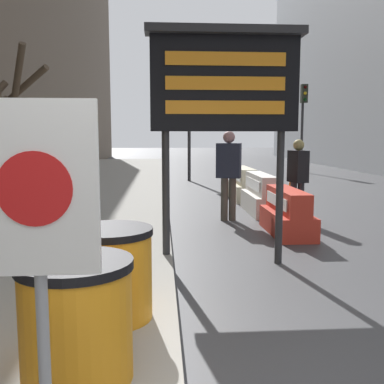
{
  "coord_description": "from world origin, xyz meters",
  "views": [
    {
      "loc": [
        -0.14,
        -2.2,
        1.74
      ],
      "look_at": [
        0.3,
        4.16,
        0.93
      ],
      "focal_mm": 42.0,
      "sensor_mm": 36.0,
      "label": 1
    }
  ],
  "objects": [
    {
      "name": "traffic_light_far_side",
      "position": [
        6.49,
        18.58,
        2.95
      ],
      "size": [
        0.28,
        0.45,
        4.07
      ],
      "color": "#2D2D30",
      "rests_on": "ground_plane"
    },
    {
      "name": "barrel_drum_middle",
      "position": [
        -0.58,
        1.6,
        0.56
      ],
      "size": [
        0.75,
        0.75,
        0.8
      ],
      "color": "orange",
      "rests_on": "sidewalk_left"
    },
    {
      "name": "warning_sign",
      "position": [
        -0.71,
        -0.1,
        1.37
      ],
      "size": [
        0.58,
        0.08,
        1.75
      ],
      "color": "gray",
      "rests_on": "sidewalk_left"
    },
    {
      "name": "jersey_barrier_white",
      "position": [
        2.09,
        7.67,
        0.39
      ],
      "size": [
        0.58,
        1.81,
        0.88
      ],
      "color": "silver",
      "rests_on": "ground_plane"
    },
    {
      "name": "jersey_barrier_cream",
      "position": [
        2.09,
        9.85,
        0.38
      ],
      "size": [
        0.64,
        1.84,
        0.87
      ],
      "color": "beige",
      "rests_on": "ground_plane"
    },
    {
      "name": "pedestrian_passerby",
      "position": [
        2.61,
        6.64,
        0.98
      ],
      "size": [
        0.35,
        0.48,
        1.66
      ],
      "rotation": [
        0.0,
        0.0,
        1.78
      ],
      "color": "#333338",
      "rests_on": "ground_plane"
    },
    {
      "name": "traffic_cone_near",
      "position": [
        3.31,
        9.5,
        0.31
      ],
      "size": [
        0.36,
        0.36,
        0.63
      ],
      "color": "black",
      "rests_on": "ground_plane"
    },
    {
      "name": "traffic_light_near_curb",
      "position": [
        0.93,
        14.82,
        2.86
      ],
      "size": [
        0.28,
        0.44,
        3.95
      ],
      "color": "#2D2D30",
      "rests_on": "ground_plane"
    },
    {
      "name": "message_board",
      "position": [
        0.69,
        3.68,
        2.38
      ],
      "size": [
        2.03,
        0.36,
        3.1
      ],
      "color": "#28282B",
      "rests_on": "ground_plane"
    },
    {
      "name": "pedestrian_worker",
      "position": [
        1.23,
        6.82,
        1.08
      ],
      "size": [
        0.54,
        0.42,
        1.83
      ],
      "rotation": [
        0.0,
        0.0,
        5.97
      ],
      "color": "#514C42",
      "rests_on": "ground_plane"
    },
    {
      "name": "barrel_drum_foreground",
      "position": [
        -0.69,
        0.62,
        0.56
      ],
      "size": [
        0.75,
        0.75,
        0.8
      ],
      "color": "orange",
      "rests_on": "sidewalk_left"
    },
    {
      "name": "jersey_barrier_red_striped",
      "position": [
        2.09,
        5.51,
        0.35
      ],
      "size": [
        0.63,
        1.64,
        0.8
      ],
      "color": "red",
      "rests_on": "ground_plane"
    }
  ]
}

